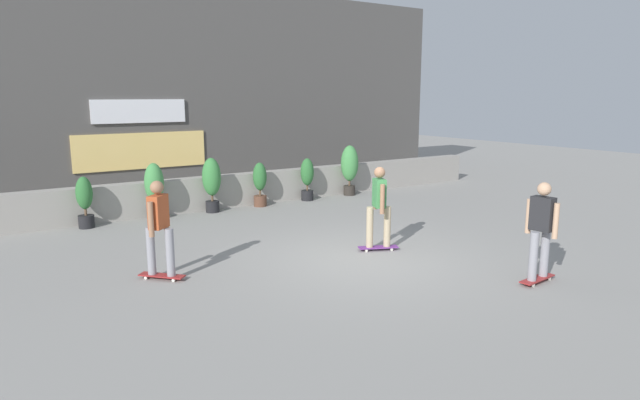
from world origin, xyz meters
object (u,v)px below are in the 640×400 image
object	(u,v)px
potted_plant_4	(307,178)
skater_mid_plaza	(541,228)
potted_plant_3	(260,183)
potted_plant_5	(350,166)
skater_by_wall_left	(379,205)
potted_plant_1	(154,187)
skater_far_left	(159,225)
potted_plant_0	(85,201)
potted_plant_2	(212,181)

from	to	relation	value
potted_plant_4	skater_mid_plaza	bearing A→B (deg)	-94.57
potted_plant_3	potted_plant_4	xyz separation A→B (m)	(1.57, 0.00, 0.02)
potted_plant_5	skater_mid_plaza	world-z (taller)	skater_mid_plaza
potted_plant_4	skater_by_wall_left	bearing A→B (deg)	-107.34
potted_plant_1	potted_plant_3	world-z (taller)	potted_plant_1
potted_plant_1	skater_far_left	world-z (taller)	skater_far_left
potted_plant_0	skater_mid_plaza	xyz separation A→B (m)	(5.50, -8.23, 0.29)
potted_plant_2	potted_plant_5	xyz separation A→B (m)	(4.55, -0.00, 0.07)
potted_plant_0	potted_plant_4	size ratio (longest dim) A/B	0.97
potted_plant_0	potted_plant_4	distance (m)	6.16
potted_plant_0	potted_plant_5	bearing A→B (deg)	-0.00
potted_plant_3	potted_plant_2	bearing A→B (deg)	180.00
potted_plant_4	skater_mid_plaza	distance (m)	8.26
potted_plant_0	skater_far_left	world-z (taller)	skater_far_left
potted_plant_1	potted_plant_4	size ratio (longest dim) A/B	1.14
potted_plant_2	skater_by_wall_left	size ratio (longest dim) A/B	0.86
potted_plant_2	skater_far_left	distance (m)	5.40
skater_by_wall_left	skater_mid_plaza	distance (m)	3.12
potted_plant_2	potted_plant_5	size ratio (longest dim) A/B	0.94
potted_plant_2	potted_plant_4	distance (m)	3.00
potted_plant_3	skater_far_left	size ratio (longest dim) A/B	0.73
potted_plant_0	potted_plant_3	world-z (taller)	potted_plant_3
potted_plant_4	potted_plant_3	bearing A→B (deg)	180.00
potted_plant_2	potted_plant_3	world-z (taller)	potted_plant_2
potted_plant_5	skater_by_wall_left	size ratio (longest dim) A/B	0.92
potted_plant_0	skater_mid_plaza	distance (m)	9.90
potted_plant_4	potted_plant_5	distance (m)	1.57
skater_mid_plaza	skater_far_left	world-z (taller)	same
skater_mid_plaza	skater_far_left	size ratio (longest dim) A/B	1.00
potted_plant_4	potted_plant_1	bearing A→B (deg)	180.00
potted_plant_2	potted_plant_0	bearing A→B (deg)	180.00
potted_plant_0	skater_mid_plaza	size ratio (longest dim) A/B	0.72
potted_plant_1	skater_mid_plaza	distance (m)	9.09
potted_plant_4	skater_by_wall_left	distance (m)	5.54
potted_plant_5	skater_mid_plaza	xyz separation A→B (m)	(-2.22, -8.23, 0.03)
potted_plant_3	potted_plant_5	bearing A→B (deg)	-0.00
potted_plant_2	potted_plant_4	xyz separation A→B (m)	(2.99, 0.00, -0.16)
skater_far_left	potted_plant_5	bearing A→B (deg)	31.88
potted_plant_2	potted_plant_5	distance (m)	4.55
potted_plant_1	skater_far_left	xyz separation A→B (m)	(-1.32, -4.60, 0.12)
potted_plant_1	potted_plant_4	xyz separation A→B (m)	(4.52, 0.00, -0.14)
potted_plant_4	skater_far_left	bearing A→B (deg)	-141.76
potted_plant_0	potted_plant_4	bearing A→B (deg)	0.00
potted_plant_4	skater_mid_plaza	world-z (taller)	skater_mid_plaza
potted_plant_5	skater_by_wall_left	xyz separation A→B (m)	(-3.21, -5.28, 0.03)
skater_mid_plaza	potted_plant_0	bearing A→B (deg)	123.75
potted_plant_5	skater_mid_plaza	size ratio (longest dim) A/B	0.92
potted_plant_2	skater_mid_plaza	world-z (taller)	skater_mid_plaza
potted_plant_1	skater_mid_plaza	bearing A→B (deg)	-64.90
skater_mid_plaza	skater_by_wall_left	bearing A→B (deg)	108.52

